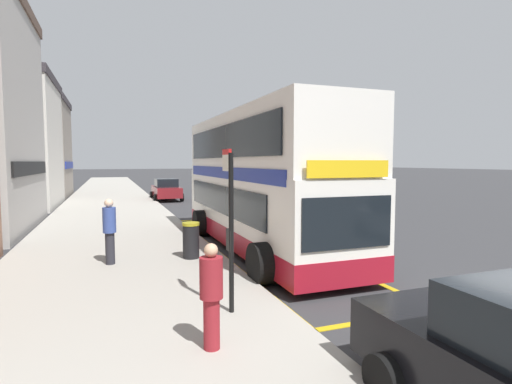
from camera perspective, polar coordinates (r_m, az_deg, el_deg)
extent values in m
plane|color=#333335|center=(37.20, -9.41, -0.10)|extent=(260.00, 260.00, 0.00)
cube|color=#A39E93|center=(36.52, -20.25, -0.29)|extent=(6.00, 76.00, 0.14)
cube|color=white|center=(13.08, 0.47, -2.28)|extent=(2.44, 10.31, 2.30)
cube|color=white|center=(13.01, 0.48, 6.95)|extent=(2.41, 10.10, 1.90)
cube|color=maroon|center=(13.21, 0.47, -5.95)|extent=(2.46, 10.33, 0.60)
cube|color=navy|center=(13.00, 0.48, 2.85)|extent=(2.47, 9.48, 0.36)
cube|color=black|center=(13.05, -5.24, -0.99)|extent=(0.04, 8.25, 0.90)
cube|color=black|center=(12.62, -4.82, 7.24)|extent=(0.04, 9.07, 1.00)
cube|color=black|center=(8.46, 13.13, -4.35)|extent=(2.14, 0.04, 1.10)
cube|color=yellow|center=(8.37, 13.26, 3.26)|extent=(1.95, 0.04, 0.36)
cylinder|color=black|center=(9.36, 1.12, -10.26)|extent=(0.56, 1.00, 1.00)
cylinder|color=black|center=(10.58, 14.56, -8.69)|extent=(0.56, 1.00, 1.00)
cylinder|color=black|center=(15.52, -7.83, -4.44)|extent=(0.56, 1.00, 1.00)
cylinder|color=black|center=(16.28, 1.21, -3.98)|extent=(0.56, 1.00, 1.00)
cube|color=gold|center=(13.12, -6.04, -8.24)|extent=(0.16, 13.48, 0.01)
cube|color=gold|center=(14.04, 4.96, -7.40)|extent=(0.16, 13.48, 0.01)
cube|color=gold|center=(7.87, 17.38, -17.15)|extent=(2.90, 0.16, 0.01)
cube|color=gold|center=(19.81, -7.00, -3.96)|extent=(2.90, 0.16, 0.01)
cylinder|color=black|center=(7.13, -3.59, -6.00)|extent=(0.09, 0.09, 2.89)
cube|color=silver|center=(7.26, -4.23, 4.21)|extent=(0.05, 0.42, 0.30)
cube|color=red|center=(7.26, -4.24, 5.79)|extent=(0.05, 0.42, 0.10)
cube|color=black|center=(7.25, -3.82, -6.98)|extent=(0.06, 0.28, 0.40)
cube|color=black|center=(19.34, -29.63, 3.02)|extent=(0.08, 7.26, 0.56)
cube|color=gray|center=(37.23, -32.84, 5.05)|extent=(9.58, 7.46, 7.52)
cube|color=navy|center=(36.50, -25.33, 3.54)|extent=(0.08, 6.34, 0.56)
cube|color=maroon|center=(30.14, -12.82, 0.07)|extent=(1.76, 4.20, 0.72)
cube|color=black|center=(30.00, -12.82, 1.31)|extent=(1.52, 1.90, 0.60)
cylinder|color=black|center=(31.35, -14.82, -0.47)|extent=(0.22, 0.60, 0.60)
cylinder|color=black|center=(31.58, -11.45, -0.37)|extent=(0.22, 0.60, 0.60)
cylinder|color=black|center=(28.77, -14.31, -0.88)|extent=(0.22, 0.60, 0.60)
cylinder|color=black|center=(29.02, -10.64, -0.77)|extent=(0.22, 0.60, 0.60)
cube|color=#196066|center=(37.66, -1.81, 1.01)|extent=(1.76, 4.20, 0.72)
cube|color=black|center=(37.53, -1.76, 2.01)|extent=(1.52, 1.90, 0.60)
cylinder|color=black|center=(38.63, -3.74, 0.56)|extent=(0.22, 0.60, 0.60)
cylinder|color=black|center=(39.21, -1.12, 0.62)|extent=(0.22, 0.60, 0.60)
cylinder|color=black|center=(36.15, -2.55, 0.30)|extent=(0.22, 0.60, 0.60)
cylinder|color=black|center=(36.77, 0.23, 0.37)|extent=(0.22, 0.60, 0.60)
cylinder|color=black|center=(5.39, 18.05, -24.31)|extent=(0.22, 0.60, 0.60)
cylinder|color=black|center=(6.61, 31.61, -19.14)|extent=(0.22, 0.60, 0.60)
cylinder|color=#26262D|center=(11.32, -20.31, -7.63)|extent=(0.24, 0.24, 0.85)
cylinder|color=#33478C|center=(11.19, -20.41, -3.81)|extent=(0.34, 0.34, 0.67)
sphere|color=beige|center=(11.13, -20.48, -1.51)|extent=(0.23, 0.23, 0.23)
cylinder|color=maroon|center=(6.09, -6.42, -18.32)|extent=(0.24, 0.24, 0.76)
cylinder|color=maroon|center=(5.86, -6.48, -12.18)|extent=(0.34, 0.34, 0.60)
sphere|color=tan|center=(5.76, -6.52, -8.36)|extent=(0.20, 0.20, 0.20)
cylinder|color=black|center=(11.42, -9.36, -7.09)|extent=(0.46, 0.46, 0.94)
cylinder|color=#A5991E|center=(11.33, -9.40, -4.57)|extent=(0.49, 0.49, 0.08)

